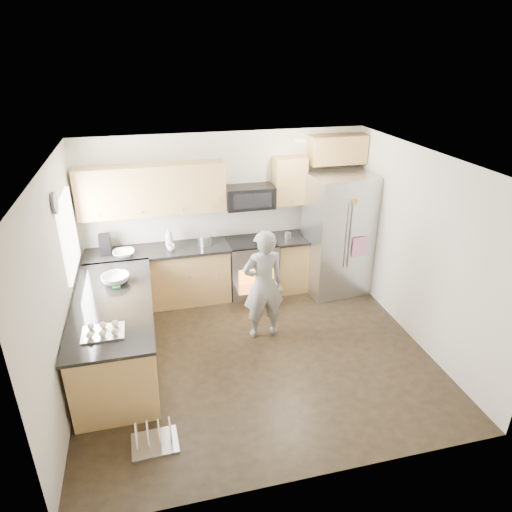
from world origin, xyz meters
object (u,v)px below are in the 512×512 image
object	(u,v)px
dish_rack	(154,439)
refrigerator	(338,235)
stove_range	(252,255)
person	(263,285)

from	to	relation	value
dish_rack	refrigerator	bearing A→B (deg)	40.85
refrigerator	dish_rack	size ratio (longest dim) A/B	4.08
stove_range	dish_rack	size ratio (longest dim) A/B	3.70
stove_range	person	distance (m)	1.27
stove_range	person	size ratio (longest dim) A/B	1.12
person	stove_range	bearing A→B (deg)	-98.58
refrigerator	person	size ratio (longest dim) A/B	1.24
refrigerator	person	bearing A→B (deg)	-151.78
dish_rack	stove_range	bearing A→B (deg)	59.42
person	dish_rack	distance (m)	2.42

